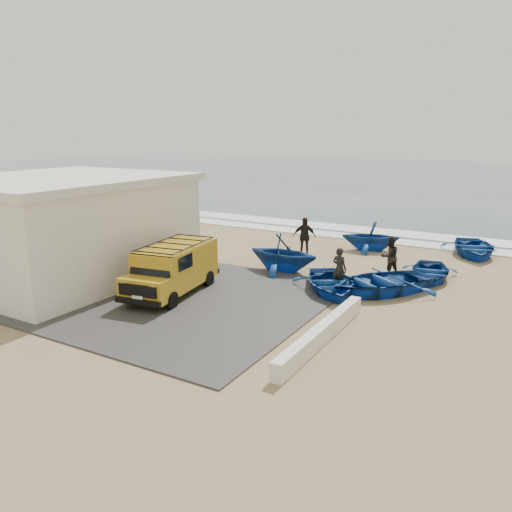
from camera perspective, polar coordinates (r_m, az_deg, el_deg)
The scene contains 17 objects.
ground at distance 19.93m, azimuth -2.42°, elevation -3.83°, with size 160.00×160.00×0.00m, color #977F57.
slab at distance 19.55m, azimuth -10.57°, elevation -4.36°, with size 12.00×10.00×0.05m, color #3E3C39.
ocean at distance 72.96m, azimuth 22.17°, elevation 8.21°, with size 180.00×88.00×0.01m, color #385166.
surf_line at distance 30.40m, azimuth 9.82°, elevation 2.29°, with size 180.00×1.60×0.06m, color white.
surf_wash at distance 32.72m, azimuth 11.35°, elevation 3.03°, with size 180.00×2.20×0.04m, color white.
building at distance 22.92m, azimuth -21.35°, elevation 3.15°, with size 8.40×9.40×4.30m.
parapet at distance 15.16m, azimuth 7.60°, elevation -8.74°, with size 0.35×6.00×0.55m, color silver.
van at distance 19.39m, azimuth -9.43°, elevation -1.28°, with size 2.46×4.80×1.96m.
boat_near_left at distance 19.65m, azimuth 8.50°, elevation -3.07°, with size 2.67×3.74×0.77m, color navy.
boat_near_right at distance 19.97m, azimuth 14.07°, elevation -2.88°, with size 3.07×4.31×0.89m, color navy.
boat_mid_left at distance 22.30m, azimuth 3.09°, elevation 0.38°, with size 2.80×3.25×1.71m, color navy.
boat_mid_right at distance 22.40m, azimuth 19.23°, elevation -1.69°, with size 2.37×3.31×0.69m, color navy.
boat_far_left at distance 26.91m, azimuth 12.96°, elevation 2.23°, with size 2.54×2.94×1.55m, color navy.
boat_far_right at distance 27.52m, azimuth 23.57°, elevation 0.90°, with size 2.85×3.99×0.83m, color navy.
fisherman_front at distance 19.99m, azimuth 9.50°, elevation -1.43°, with size 0.62×0.41×1.70m, color black.
fisherman_middle at distance 22.23m, azimuth 15.02°, elevation -0.07°, with size 0.85×0.67×1.76m, color black.
fisherman_back at distance 25.17m, azimuth 5.53°, elevation 2.22°, with size 1.15×0.48×1.97m, color black.
Camera 1 is at (10.23, -15.98, 6.11)m, focal length 35.00 mm.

